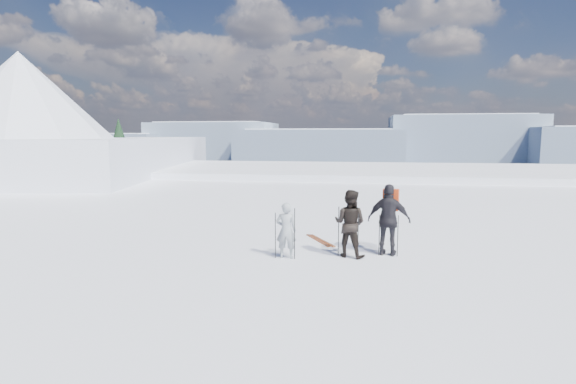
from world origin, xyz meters
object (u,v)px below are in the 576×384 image
Objects in this scene: skier_dark at (350,223)px; skier_pack at (389,220)px; skier_grey at (286,230)px; skis_loose at (320,240)px.

skier_dark is 0.93× the size of skier_pack.
skier_grey is 0.82× the size of skier_dark.
skier_pack is 1.28× the size of skis_loose.
skier_dark is at bearing -165.95° from skier_grey.
skier_grey is 0.98× the size of skis_loose.
skier_grey is 2.34m from skis_loose.
skis_loose is at bearing -109.18° from skier_grey.
skier_dark reaches higher than skier_grey.
skier_grey is 1.73m from skier_dark.
skier_pack reaches higher than skier_grey.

